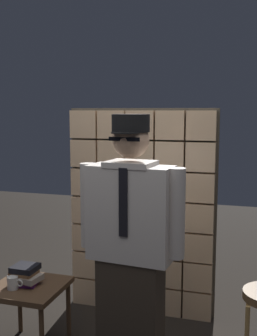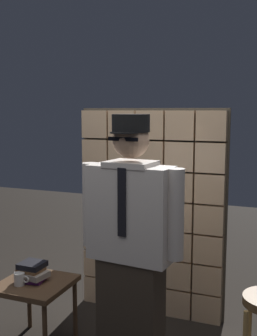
{
  "view_description": "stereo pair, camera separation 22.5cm",
  "coord_description": "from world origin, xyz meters",
  "px_view_note": "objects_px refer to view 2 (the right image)",
  "views": [
    {
      "loc": [
        0.96,
        -2.25,
        1.83
      ],
      "look_at": [
        0.2,
        0.28,
        1.47
      ],
      "focal_mm": 45.18,
      "sensor_mm": 36.0,
      "label": 1
    },
    {
      "loc": [
        1.18,
        -2.18,
        1.83
      ],
      "look_at": [
        0.2,
        0.28,
        1.47
      ],
      "focal_mm": 45.18,
      "sensor_mm": 36.0,
      "label": 2
    }
  ],
  "objects_px": {
    "standing_person": "(131,248)",
    "book_stack": "(32,272)",
    "side_table": "(36,290)",
    "coffee_mug": "(20,279)"
  },
  "relations": [
    {
      "from": "book_stack",
      "to": "coffee_mug",
      "type": "distance_m",
      "value": 0.12
    },
    {
      "from": "standing_person",
      "to": "book_stack",
      "type": "bearing_deg",
      "value": 175.51
    },
    {
      "from": "book_stack",
      "to": "standing_person",
      "type": "bearing_deg",
      "value": -9.95
    },
    {
      "from": "coffee_mug",
      "to": "standing_person",
      "type": "bearing_deg",
      "value": -3.0
    },
    {
      "from": "standing_person",
      "to": "book_stack",
      "type": "relative_size",
      "value": 7.32
    },
    {
      "from": "standing_person",
      "to": "side_table",
      "type": "distance_m",
      "value": 0.99
    },
    {
      "from": "side_table",
      "to": "book_stack",
      "type": "height_order",
      "value": "book_stack"
    },
    {
      "from": "side_table",
      "to": "coffee_mug",
      "type": "distance_m",
      "value": 0.17
    },
    {
      "from": "book_stack",
      "to": "coffee_mug",
      "type": "bearing_deg",
      "value": -109.76
    },
    {
      "from": "book_stack",
      "to": "side_table",
      "type": "bearing_deg",
      "value": -17.28
    }
  ]
}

